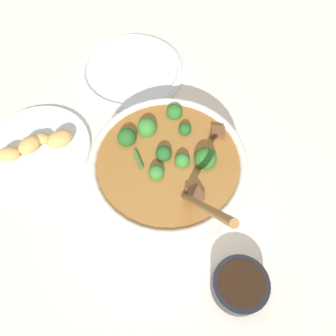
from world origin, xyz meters
The scene contains 5 objects.
ground_plane centered at (0.00, 0.00, 0.00)m, with size 4.00×4.00×0.00m, color silver.
stew_bowl centered at (0.00, 0.00, 0.06)m, with size 0.29×0.34×0.27m.
condiment_bowl centered at (0.03, 0.24, 0.02)m, with size 0.10×0.10×0.04m.
empty_plate centered at (-0.11, -0.30, 0.01)m, with size 0.26×0.26×0.02m.
food_plate centered at (0.18, -0.23, 0.01)m, with size 0.23×0.23×0.05m.
Camera 1 is at (0.18, 0.24, 0.60)m, focal length 35.00 mm.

